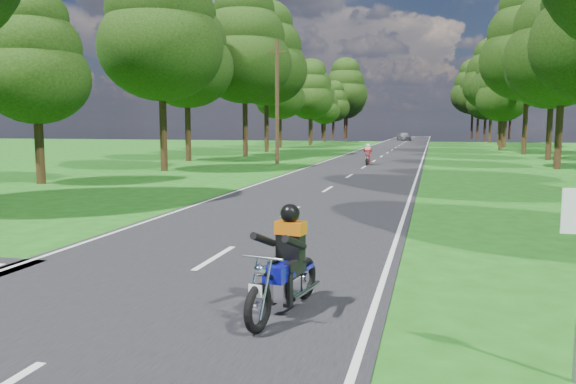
# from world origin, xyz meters

# --- Properties ---
(ground) EXTENTS (160.00, 160.00, 0.00)m
(ground) POSITION_xyz_m (0.00, 0.00, 0.00)
(ground) COLOR #194F12
(ground) RESTS_ON ground
(main_road) EXTENTS (7.00, 140.00, 0.02)m
(main_road) POSITION_xyz_m (0.00, 50.00, 0.01)
(main_road) COLOR black
(main_road) RESTS_ON ground
(road_markings) EXTENTS (7.40, 140.00, 0.01)m
(road_markings) POSITION_xyz_m (-0.14, 48.13, 0.02)
(road_markings) COLOR silver
(road_markings) RESTS_ON main_road
(treeline) EXTENTS (40.00, 115.35, 14.78)m
(treeline) POSITION_xyz_m (1.43, 60.06, 8.25)
(treeline) COLOR black
(treeline) RESTS_ON ground
(telegraph_pole) EXTENTS (1.20, 0.26, 8.00)m
(telegraph_pole) POSITION_xyz_m (-6.00, 28.00, 4.07)
(telegraph_pole) COLOR #382616
(telegraph_pole) RESTS_ON ground
(rider_near_blue) EXTENTS (0.91, 1.88, 1.50)m
(rider_near_blue) POSITION_xyz_m (2.13, -0.80, 0.77)
(rider_near_blue) COLOR #0E109A
(rider_near_blue) RESTS_ON main_road
(rider_far_red) EXTENTS (0.61, 1.65, 1.36)m
(rider_far_red) POSITION_xyz_m (-0.00, 28.00, 0.70)
(rider_far_red) COLOR #B30D0E
(rider_far_red) RESTS_ON main_road
(distant_car) EXTENTS (2.76, 4.28, 1.36)m
(distant_car) POSITION_xyz_m (-0.61, 84.81, 0.70)
(distant_car) COLOR #AEB0B5
(distant_car) RESTS_ON main_road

